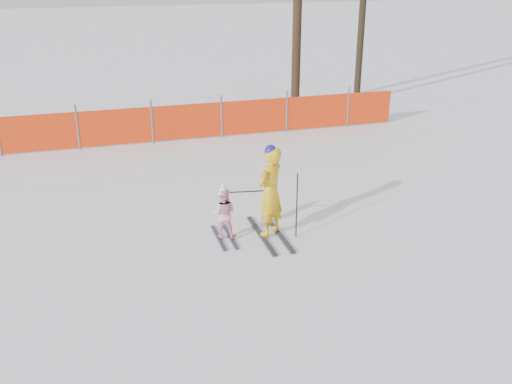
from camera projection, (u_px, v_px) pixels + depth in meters
ground at (264, 255)px, 10.04m from camera, size 120.00×120.00×0.00m
adult at (270, 192)px, 10.42m from camera, size 0.74×1.67×1.78m
child at (224, 213)px, 10.45m from camera, size 0.56×1.05×1.14m
ski_poles at (281, 201)px, 10.43m from camera, size 1.19×0.34×1.27m
safety_fence at (140, 125)px, 15.85m from camera, size 15.46×0.06×1.25m
tree_trunks at (321, 3)px, 18.97m from camera, size 2.80×0.60×7.42m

